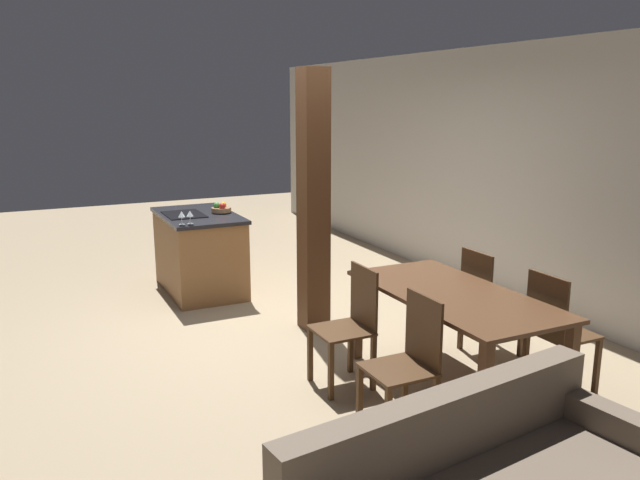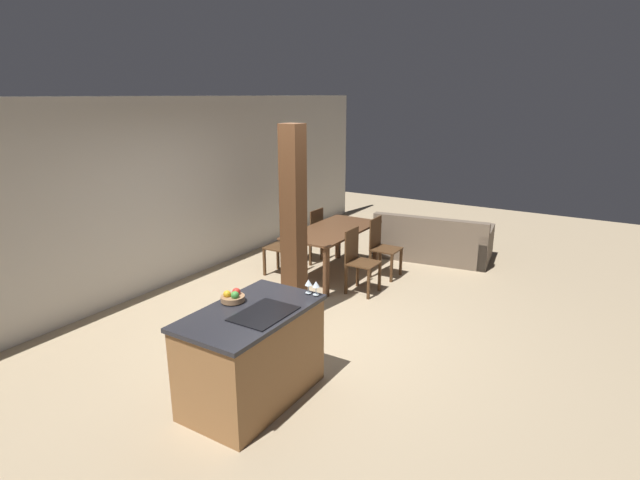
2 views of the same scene
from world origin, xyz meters
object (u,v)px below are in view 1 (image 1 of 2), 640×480
(timber_post, at_px, (313,203))
(dining_table, at_px, (453,306))
(dining_chair_near_left, at_px, (350,324))
(dining_chair_far_right, at_px, (556,330))
(wine_glass_middle, at_px, (190,214))
(dining_chair_near_right, at_px, (408,362))
(kitchen_island, at_px, (199,252))
(dining_chair_far_left, at_px, (486,300))
(wine_glass_near, at_px, (182,215))
(fruit_bowl, at_px, (221,208))

(timber_post, bearing_deg, dining_table, 13.42)
(dining_chair_near_left, relative_size, dining_chair_far_right, 1.00)
(wine_glass_middle, bearing_deg, timber_post, 40.46)
(timber_post, bearing_deg, dining_chair_near_right, -7.70)
(dining_chair_near_right, relative_size, dining_chair_far_right, 1.00)
(kitchen_island, xyz_separation_m, dining_chair_far_left, (2.84, 1.68, 0.03))
(wine_glass_near, distance_m, dining_chair_far_left, 3.06)
(dining_table, bearing_deg, dining_chair_near_left, -120.74)
(dining_chair_far_left, bearing_deg, timber_post, 40.39)
(kitchen_island, distance_m, dining_chair_far_left, 3.30)
(dining_chair_near_left, bearing_deg, dining_table, 59.26)
(kitchen_island, bearing_deg, dining_chair_near_left, 7.75)
(fruit_bowl, relative_size, wine_glass_near, 1.61)
(wine_glass_middle, height_order, dining_chair_far_right, wine_glass_middle)
(wine_glass_near, xyz_separation_m, dining_chair_near_right, (3.02, 0.70, -0.52))
(kitchen_island, relative_size, dining_table, 0.77)
(kitchen_island, bearing_deg, fruit_bowl, 76.33)
(kitchen_island, height_order, wine_glass_near, wine_glass_near)
(dining_chair_near_left, distance_m, dining_chair_far_right, 1.51)
(wine_glass_middle, bearing_deg, dining_chair_near_right, 11.59)
(dining_table, bearing_deg, dining_chair_far_right, 59.26)
(wine_glass_near, relative_size, timber_post, 0.06)
(fruit_bowl, height_order, wine_glass_middle, wine_glass_middle)
(dining_table, height_order, dining_chair_near_right, dining_chair_near_right)
(dining_table, relative_size, dining_chair_far_right, 1.88)
(kitchen_island, height_order, dining_chair_far_left, dining_chair_far_left)
(wine_glass_middle, bearing_deg, dining_chair_far_right, 32.39)
(dining_table, relative_size, timber_post, 0.71)
(dining_table, height_order, dining_chair_near_left, dining_chair_near_left)
(fruit_bowl, relative_size, dining_table, 0.13)
(kitchen_island, relative_size, dining_chair_near_left, 1.45)
(fruit_bowl, bearing_deg, dining_chair_far_right, 21.97)
(kitchen_island, height_order, fruit_bowl, fruit_bowl)
(wine_glass_near, xyz_separation_m, timber_post, (1.04, 0.97, 0.20))
(fruit_bowl, xyz_separation_m, dining_table, (3.16, 0.78, -0.30))
(fruit_bowl, distance_m, timber_post, 1.64)
(wine_glass_middle, relative_size, dining_chair_near_left, 0.15)
(dining_chair_far_left, relative_size, dining_chair_far_right, 1.00)
(dining_chair_near_left, bearing_deg, dining_chair_far_left, 90.00)
(wine_glass_middle, distance_m, dining_table, 2.95)
(dining_chair_far_right, bearing_deg, wine_glass_middle, 32.39)
(dining_chair_near_left, height_order, dining_chair_far_right, same)
(dining_chair_far_right, bearing_deg, dining_chair_far_left, 0.00)
(wine_glass_near, relative_size, dining_chair_near_right, 0.15)
(dining_chair_near_left, xyz_separation_m, dining_chair_near_right, (0.77, 0.00, 0.00))
(dining_table, relative_size, dining_chair_near_right, 1.88)
(wine_glass_near, height_order, dining_chair_far_left, wine_glass_near)
(kitchen_island, relative_size, dining_chair_far_left, 1.45)
(wine_glass_near, bearing_deg, dining_chair_near_right, 13.12)
(wine_glass_near, xyz_separation_m, dining_chair_far_left, (2.25, 2.00, -0.52))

